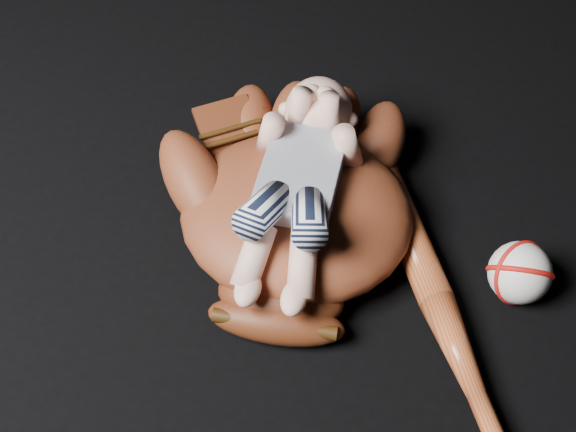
{
  "coord_description": "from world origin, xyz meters",
  "views": [
    {
      "loc": [
        0.15,
        -0.54,
        0.92
      ],
      "look_at": [
        0.02,
        0.1,
        0.08
      ],
      "focal_mm": 50.0,
      "sensor_mm": 36.0,
      "label": 1
    }
  ],
  "objects_px": {
    "baseball_bat": "(445,320)",
    "baseball": "(520,273)",
    "baseball_glove": "(297,207)",
    "newborn_baby": "(296,187)"
  },
  "relations": [
    {
      "from": "baseball_bat",
      "to": "baseball",
      "type": "bearing_deg",
      "value": 41.96
    },
    {
      "from": "baseball",
      "to": "baseball_bat",
      "type": "bearing_deg",
      "value": -138.04
    },
    {
      "from": "baseball_glove",
      "to": "newborn_baby",
      "type": "distance_m",
      "value": 0.06
    },
    {
      "from": "baseball_glove",
      "to": "baseball_bat",
      "type": "xyz_separation_m",
      "value": [
        0.22,
        -0.11,
        -0.05
      ]
    },
    {
      "from": "baseball_bat",
      "to": "newborn_baby",
      "type": "bearing_deg",
      "value": 155.98
    },
    {
      "from": "baseball_glove",
      "to": "baseball_bat",
      "type": "relative_size",
      "value": 0.88
    },
    {
      "from": "baseball_bat",
      "to": "baseball",
      "type": "relative_size",
      "value": 6.08
    },
    {
      "from": "baseball_bat",
      "to": "baseball",
      "type": "height_order",
      "value": "baseball"
    },
    {
      "from": "baseball",
      "to": "baseball_glove",
      "type": "bearing_deg",
      "value": 174.97
    },
    {
      "from": "newborn_baby",
      "to": "baseball",
      "type": "bearing_deg",
      "value": -2.1
    }
  ]
}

